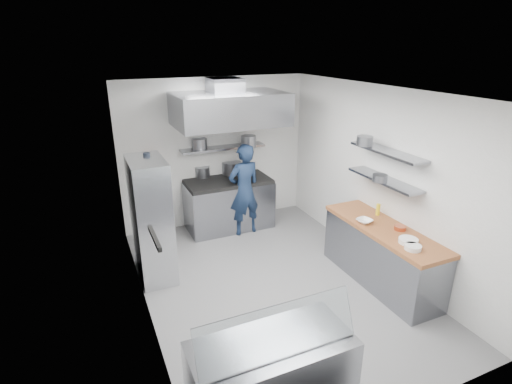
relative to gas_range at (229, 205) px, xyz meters
name	(u,v)px	position (x,y,z in m)	size (l,w,h in m)	color
floor	(272,283)	(-0.10, -2.10, -0.45)	(5.00, 5.00, 0.00)	slate
ceiling	(276,91)	(-0.10, -2.10, 2.35)	(5.00, 5.00, 0.00)	silver
wall_back	(216,153)	(-0.10, 0.40, 0.95)	(3.60, 0.02, 2.80)	white
wall_front	(407,295)	(-0.10, -4.60, 0.95)	(3.60, 0.02, 2.80)	white
wall_left	(139,218)	(-1.90, -2.10, 0.95)	(5.00, 0.02, 2.80)	white
wall_right	(378,179)	(1.70, -2.10, 0.95)	(5.00, 0.02, 2.80)	white
gas_range	(229,205)	(0.00, 0.00, 0.00)	(1.60, 0.80, 0.90)	gray
cooktop	(228,181)	(0.00, 0.00, 0.48)	(1.57, 0.78, 0.06)	black
stock_pot_left	(203,172)	(-0.38, 0.38, 0.61)	(0.28, 0.28, 0.20)	slate
stock_pot_mid	(232,168)	(0.20, 0.33, 0.63)	(0.37, 0.37, 0.24)	slate
stock_pot_right	(240,169)	(0.36, 0.33, 0.59)	(0.26, 0.26, 0.16)	slate
over_range_shelf	(223,148)	(0.00, 0.24, 1.07)	(1.60, 0.30, 0.04)	gray
shelf_pot_a	(200,144)	(-0.43, 0.31, 1.18)	(0.28, 0.28, 0.18)	slate
shelf_pot_b	(248,141)	(0.42, 0.02, 1.20)	(0.27, 0.27, 0.22)	slate
extractor_hood	(230,109)	(0.00, -0.18, 1.85)	(1.90, 1.15, 0.55)	gray
hood_duct	(225,85)	(0.00, 0.05, 2.23)	(0.55, 0.55, 0.24)	slate
red_firebox	(150,160)	(-1.35, 0.34, 0.97)	(0.22, 0.10, 0.26)	#B21D0E
chef	(244,190)	(0.17, -0.36, 0.41)	(0.62, 0.41, 1.71)	#15243F
wire_rack	(151,220)	(-1.63, -1.15, 0.48)	(0.50, 0.90, 1.85)	silver
rack_bin_a	(150,223)	(-1.63, -0.99, 0.35)	(0.15, 0.19, 0.17)	white
rack_bin_b	(145,188)	(-1.63, -0.77, 0.85)	(0.13, 0.16, 0.15)	yellow
rack_jar	(147,159)	(-1.58, -0.96, 1.35)	(0.10, 0.10, 0.18)	black
knife_strip	(155,238)	(-1.88, -3.00, 1.10)	(0.04, 0.55, 0.05)	black
prep_counter_base	(381,257)	(1.38, -2.70, -0.03)	(0.62, 2.00, 0.84)	gray
prep_counter_top	(384,229)	(1.38, -2.70, 0.42)	(0.65, 2.04, 0.06)	brown
plate_stack_a	(408,241)	(1.34, -3.20, 0.48)	(0.25, 0.25, 0.06)	white
plate_stack_b	(413,247)	(1.26, -3.36, 0.48)	(0.21, 0.21, 0.06)	white
copper_pan	(400,228)	(1.52, -2.85, 0.48)	(0.16, 0.16, 0.06)	#BF5936
squeeze_bottle	(378,210)	(1.57, -2.32, 0.54)	(0.06, 0.06, 0.18)	yellow
mixing_bowl	(364,221)	(1.21, -2.46, 0.48)	(0.22, 0.22, 0.05)	white
wall_shelf_lower	(384,180)	(1.54, -2.40, 1.05)	(0.30, 1.30, 0.04)	gray
wall_shelf_upper	(387,152)	(1.54, -2.40, 1.47)	(0.30, 1.30, 0.04)	gray
shelf_pot_c	(380,178)	(1.39, -2.47, 1.12)	(0.21, 0.21, 0.10)	slate
shelf_pot_d	(365,141)	(1.42, -2.03, 1.56)	(0.24, 0.24, 0.14)	slate
display_case	(271,380)	(-1.10, -4.10, -0.03)	(1.50, 0.70, 0.85)	gray
display_glass	(279,332)	(-1.10, -4.22, 0.62)	(1.47, 0.02, 0.45)	silver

